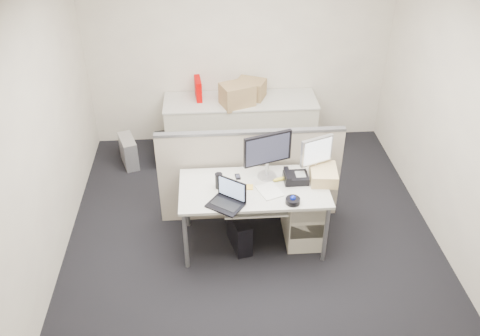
{
  "coord_description": "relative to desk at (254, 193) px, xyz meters",
  "views": [
    {
      "loc": [
        -0.42,
        -4.09,
        3.76
      ],
      "look_at": [
        -0.13,
        0.15,
        0.87
      ],
      "focal_mm": 38.0,
      "sensor_mm": 36.0,
      "label": 1
    }
  ],
  "objects": [
    {
      "name": "trackball",
      "position": [
        0.35,
        -0.28,
        0.09
      ],
      "size": [
        0.15,
        0.15,
        0.05
      ],
      "primitive_type": "cylinder",
      "rotation": [
        0.0,
        0.0,
        0.05
      ],
      "color": "black",
      "rests_on": "desk"
    },
    {
      "name": "desk_phone",
      "position": [
        0.44,
        0.08,
        0.1
      ],
      "size": [
        0.25,
        0.2,
        0.08
      ],
      "primitive_type": "cube",
      "rotation": [
        0.0,
        0.0,
        0.01
      ],
      "color": "black",
      "rests_on": "desk"
    },
    {
      "name": "pc_tower_desk",
      "position": [
        -0.15,
        -0.05,
        -0.48
      ],
      "size": [
        0.26,
        0.43,
        0.38
      ],
      "primitive_type": "cube",
      "rotation": [
        0.0,
        0.0,
        0.25
      ],
      "color": "black",
      "rests_on": "floor"
    },
    {
      "name": "paper_stack",
      "position": [
        0.15,
        -0.08,
        0.07
      ],
      "size": [
        0.28,
        0.31,
        0.01
      ],
      "primitive_type": "cube",
      "rotation": [
        0.0,
        0.0,
        0.37
      ],
      "color": "silver",
      "rests_on": "desk"
    },
    {
      "name": "wall_left",
      "position": [
        -2.0,
        0.0,
        0.69
      ],
      "size": [
        0.02,
        4.5,
        2.7
      ],
      "primitive_type": "cube",
      "color": "#BFB3A6",
      "rests_on": "ground"
    },
    {
      "name": "sticky_pad",
      "position": [
        -0.05,
        0.0,
        0.07
      ],
      "size": [
        0.09,
        0.09,
        0.01
      ],
      "primitive_type": "cube",
      "rotation": [
        0.0,
        0.0,
        -0.11
      ],
      "color": "yellow",
      "rests_on": "desk"
    },
    {
      "name": "cellphone",
      "position": [
        -0.15,
        0.19,
        0.07
      ],
      "size": [
        0.06,
        0.1,
        0.01
      ],
      "primitive_type": "cube",
      "rotation": [
        0.0,
        0.0,
        0.11
      ],
      "color": "black",
      "rests_on": "desk"
    },
    {
      "name": "wall_right",
      "position": [
        2.0,
        0.0,
        0.69
      ],
      "size": [
        0.02,
        4.5,
        2.7
      ],
      "primitive_type": "cube",
      "color": "#BFB3A6",
      "rests_on": "ground"
    },
    {
      "name": "manila_folders",
      "position": [
        0.72,
        0.09,
        0.13
      ],
      "size": [
        0.3,
        0.37,
        0.13
      ],
      "primitive_type": "cube",
      "rotation": [
        0.0,
        0.0,
        -0.11
      ],
      "color": "tan",
      "rests_on": "desk"
    },
    {
      "name": "red_binder",
      "position": [
        -0.55,
        2.03,
        0.2
      ],
      "size": [
        0.1,
        0.32,
        0.29
      ],
      "primitive_type": "cube",
      "rotation": [
        0.0,
        0.0,
        0.09
      ],
      "color": "#BD0000",
      "rests_on": "back_counter"
    },
    {
      "name": "pc_tower_spare_dark",
      "position": [
        -1.05,
        1.63,
        -0.48
      ],
      "size": [
        0.21,
        0.42,
        0.38
      ],
      "primitive_type": "cube",
      "rotation": [
        0.0,
        0.0,
        0.13
      ],
      "color": "black",
      "rests_on": "floor"
    },
    {
      "name": "back_counter",
      "position": [
        0.0,
        1.93,
        -0.3
      ],
      "size": [
        2.0,
        0.6,
        0.72
      ],
      "primitive_type": "cube",
      "color": "beige",
      "rests_on": "floor"
    },
    {
      "name": "laptop",
      "position": [
        -0.3,
        -0.28,
        0.19
      ],
      "size": [
        0.4,
        0.38,
        0.24
      ],
      "primitive_type": "cube",
      "rotation": [
        0.0,
        0.0,
        -0.63
      ],
      "color": "black",
      "rests_on": "desk"
    },
    {
      "name": "travel_mug",
      "position": [
        -0.35,
        0.02,
        0.14
      ],
      "size": [
        0.1,
        0.1,
        0.15
      ],
      "primitive_type": "cylinder",
      "rotation": [
        0.0,
        0.0,
        0.39
      ],
      "color": "black",
      "rests_on": "desk"
    },
    {
      "name": "monitor_main",
      "position": [
        0.15,
        0.18,
        0.32
      ],
      "size": [
        0.54,
        0.35,
        0.51
      ],
      "primitive_type": "cube",
      "rotation": [
        0.0,
        0.0,
        0.32
      ],
      "color": "black",
      "rests_on": "desk"
    },
    {
      "name": "drawer_pedestal",
      "position": [
        0.55,
        0.05,
        -0.34
      ],
      "size": [
        0.4,
        0.55,
        0.65
      ],
      "primitive_type": "cube",
      "color": "beige",
      "rests_on": "floor"
    },
    {
      "name": "keyboard",
      "position": [
        -0.05,
        -0.14,
        -0.02
      ],
      "size": [
        0.45,
        0.22,
        0.02
      ],
      "primitive_type": "cube",
      "rotation": [
        0.0,
        0.0,
        -0.17
      ],
      "color": "black",
      "rests_on": "keyboard_tray"
    },
    {
      "name": "pc_tower_spare_silver",
      "position": [
        -1.5,
        1.63,
        -0.47
      ],
      "size": [
        0.29,
        0.45,
        0.39
      ],
      "primitive_type": "cube",
      "rotation": [
        0.0,
        0.0,
        0.32
      ],
      "color": "#B7B7BC",
      "rests_on": "floor"
    },
    {
      "name": "keyboard_tray",
      "position": [
        0.0,
        -0.18,
        -0.04
      ],
      "size": [
        0.62,
        0.32,
        0.02
      ],
      "primitive_type": "cube",
      "color": "#B9B8AE",
      "rests_on": "desk"
    },
    {
      "name": "monitor_small",
      "position": [
        0.65,
        0.18,
        0.28
      ],
      "size": [
        0.4,
        0.3,
        0.44
      ],
      "primitive_type": "cube",
      "rotation": [
        0.0,
        0.0,
        0.39
      ],
      "color": "#B7B7BC",
      "rests_on": "desk"
    },
    {
      "name": "floor",
      "position": [
        0.0,
        0.0,
        -0.67
      ],
      "size": [
        4.0,
        4.5,
        0.01
      ],
      "primitive_type": "cube",
      "color": "black",
      "rests_on": "ground"
    },
    {
      "name": "cubicle_partition",
      "position": [
        0.0,
        0.45,
        -0.11
      ],
      "size": [
        2.0,
        0.06,
        1.1
      ],
      "primitive_type": "cube",
      "color": "#A79B89",
      "rests_on": "floor"
    },
    {
      "name": "wall_front",
      "position": [
        0.0,
        -2.25,
        0.69
      ],
      "size": [
        4.0,
        0.02,
        2.7
      ],
      "primitive_type": "cube",
      "color": "#BFB3A6",
      "rests_on": "ground"
    },
    {
      "name": "desk",
      "position": [
        0.0,
        0.0,
        0.0
      ],
      "size": [
        1.5,
        0.75,
        0.73
      ],
      "color": "#B9B8AE",
      "rests_on": "floor"
    },
    {
      "name": "cardboard_box_right",
      "position": [
        0.14,
        2.01,
        0.19
      ],
      "size": [
        0.44,
        0.4,
        0.26
      ],
      "primitive_type": "cube",
      "rotation": [
        0.0,
        0.0,
        -0.41
      ],
      "color": "tan",
      "rests_on": "back_counter"
    },
    {
      "name": "banana",
      "position": [
        0.28,
        0.1,
        0.08
      ],
      "size": [
        0.17,
        0.09,
        0.04
      ],
      "primitive_type": "ellipsoid",
      "rotation": [
        0.0,
        0.0,
        0.31
      ],
      "color": "#FFF53E",
      "rests_on": "desk"
    },
    {
      "name": "cardboard_box_left",
      "position": [
        -0.05,
        1.81,
        0.21
      ],
      "size": [
        0.49,
        0.43,
        0.3
      ],
      "primitive_type": "cube",
      "rotation": [
        0.0,
        0.0,
        0.36
      ],
      "color": "tan",
      "rests_on": "back_counter"
    },
    {
      "name": "wall_back",
      "position": [
        0.0,
        2.25,
        0.69
      ],
      "size": [
        4.0,
        0.02,
        2.7
      ],
      "primitive_type": "cube",
      "color": "#BFB3A6",
      "rests_on": "ground"
    }
  ]
}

